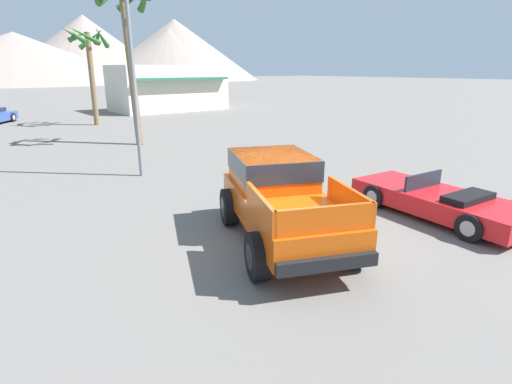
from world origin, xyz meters
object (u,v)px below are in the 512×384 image
Objects in this scene: palm_tree_short at (88,50)px; palm_tree_leaning at (128,23)px; street_lamp_post at (130,36)px; red_convertible_car at (438,201)px; orange_pickup_truck at (280,194)px.

palm_tree_leaning reaches higher than palm_tree_short.
street_lamp_post is at bearing -111.91° from palm_tree_leaning.
palm_tree_leaning is (2.54, 6.32, 1.08)m from street_lamp_post.
street_lamp_post is 1.03× the size of palm_tree_leaning.
red_convertible_car is 11.03m from street_lamp_post.
palm_tree_short is at bearing 85.95° from palm_tree_leaning.
orange_pickup_truck is 0.64× the size of street_lamp_post.
palm_tree_short is (3.17, 15.23, 0.11)m from street_lamp_post.
palm_tree_short reaches higher than orange_pickup_truck.
red_convertible_car is (4.28, -1.61, -0.64)m from orange_pickup_truck.
street_lamp_post is 1.25× the size of palm_tree_short.
palm_tree_short is (-1.34, 24.26, 4.55)m from red_convertible_car.
palm_tree_leaning is (-1.97, 15.36, 5.52)m from red_convertible_car.
palm_tree_leaning is (-0.63, -8.91, 0.98)m from palm_tree_short.
street_lamp_post is at bearing 122.17° from red_convertible_car.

